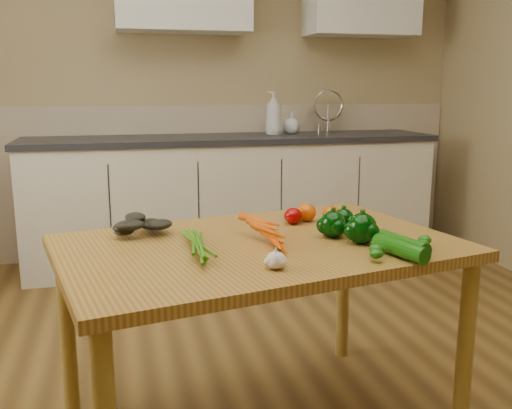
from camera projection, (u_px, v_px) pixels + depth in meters
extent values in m
cube|color=tan|center=(195.00, 78.00, 4.15)|extent=(4.00, 0.02, 2.60)
cube|color=tan|center=(198.00, 180.00, 4.28)|extent=(3.98, 0.03, 1.10)
cube|color=beige|center=(232.00, 202.00, 4.07)|extent=(2.80, 0.60, 0.86)
cube|color=#292A2E|center=(231.00, 139.00, 3.98)|extent=(2.84, 0.64, 0.04)
cube|color=#99999E|center=(336.00, 142.00, 4.17)|extent=(0.55, 0.42, 0.10)
cylinder|color=silver|center=(328.00, 116.00, 4.30)|extent=(0.02, 0.02, 0.24)
cube|color=#A87630|center=(259.00, 248.00, 1.96)|extent=(1.48, 1.11, 0.04)
cylinder|color=olive|center=(465.00, 353.00, 1.96)|extent=(0.06, 0.06, 0.68)
cylinder|color=olive|center=(68.00, 335.00, 2.11)|extent=(0.06, 0.06, 0.68)
cylinder|color=olive|center=(343.00, 286.00, 2.62)|extent=(0.06, 0.06, 0.68)
imported|color=silver|center=(274.00, 113.00, 4.07)|extent=(0.17, 0.17, 0.30)
imported|color=silver|center=(275.00, 121.00, 4.09)|extent=(0.12, 0.11, 0.18)
imported|color=silver|center=(291.00, 123.00, 4.16)|extent=(0.15, 0.15, 0.16)
ellipsoid|color=silver|center=(276.00, 260.00, 1.67)|extent=(0.06, 0.06, 0.05)
sphere|color=black|center=(333.00, 224.00, 2.02)|extent=(0.09, 0.09, 0.09)
sphere|color=black|center=(343.00, 220.00, 2.11)|extent=(0.08, 0.08, 0.08)
sphere|color=black|center=(362.00, 229.00, 1.94)|extent=(0.10, 0.10, 0.10)
ellipsoid|color=#8A0202|center=(293.00, 216.00, 2.21)|extent=(0.07, 0.07, 0.06)
ellipsoid|color=#CD4805|center=(306.00, 212.00, 2.26)|extent=(0.08, 0.08, 0.07)
ellipsoid|color=#CD4805|center=(331.00, 214.00, 2.26)|extent=(0.07, 0.07, 0.06)
cylinder|color=#0E4907|center=(401.00, 244.00, 1.83)|extent=(0.11, 0.22, 0.06)
cylinder|color=#0E4907|center=(400.00, 249.00, 1.79)|extent=(0.11, 0.21, 0.05)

